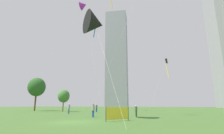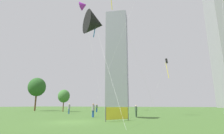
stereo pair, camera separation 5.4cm
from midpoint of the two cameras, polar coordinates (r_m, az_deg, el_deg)
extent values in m
plane|color=#3D6028|center=(16.70, -13.10, -17.86)|extent=(280.00, 280.00, 0.00)
cylinder|color=#1E478C|center=(38.67, -5.35, -14.49)|extent=(0.16, 0.16, 0.85)
cylinder|color=#1E478C|center=(38.57, -5.12, -14.50)|extent=(0.16, 0.16, 0.85)
cylinder|color=#3F593F|center=(38.61, -5.21, -13.36)|extent=(0.39, 0.39, 0.67)
sphere|color=tan|center=(38.61, -5.20, -12.69)|extent=(0.23, 0.23, 0.23)
cylinder|color=#3F593F|center=(23.67, 8.47, -15.58)|extent=(0.14, 0.14, 0.75)
cylinder|color=#3F593F|center=(23.57, 8.18, -15.60)|extent=(0.14, 0.14, 0.75)
cylinder|color=#3F593F|center=(23.60, 8.27, -13.97)|extent=(0.34, 0.34, 0.59)
sphere|color=beige|center=(23.59, 8.24, -13.00)|extent=(0.20, 0.20, 0.20)
cylinder|color=#1E478C|center=(22.49, -6.58, -15.65)|extent=(0.16, 0.16, 0.85)
cylinder|color=#1E478C|center=(22.36, -6.28, -15.68)|extent=(0.16, 0.16, 0.85)
cylinder|color=gray|center=(22.40, -6.38, -13.73)|extent=(0.39, 0.39, 0.67)
sphere|color=#997051|center=(22.40, -6.35, -12.58)|extent=(0.23, 0.23, 0.23)
cylinder|color=#1E478C|center=(31.49, -14.52, -14.49)|extent=(0.17, 0.17, 0.89)
cylinder|color=#1E478C|center=(31.67, -14.46, -14.48)|extent=(0.17, 0.17, 0.89)
cylinder|color=gray|center=(31.56, -14.41, -13.04)|extent=(0.41, 0.41, 0.70)
sphere|color=beige|center=(31.56, -14.36, -12.18)|extent=(0.24, 0.24, 0.24)
cylinder|color=silver|center=(38.56, 15.30, -6.52)|extent=(4.81, 1.40, 11.03)
cube|color=black|center=(38.61, 18.20, 2.00)|extent=(0.51, 0.44, 1.07)
cylinder|color=yellow|center=(38.14, 18.43, -1.07)|extent=(0.58, 0.65, 3.58)
cylinder|color=silver|center=(45.56, -6.86, 5.73)|extent=(9.31, 4.13, 32.03)
cone|color=purple|center=(56.35, -9.69, 20.07)|extent=(2.88, 3.15, 3.04)
cylinder|color=silver|center=(32.69, 4.36, 13.21)|extent=(10.46, 5.71, 31.80)
cylinder|color=silver|center=(28.63, 7.80, 5.06)|extent=(4.89, 9.11, 20.61)
cylinder|color=silver|center=(16.00, -2.30, 2.99)|extent=(6.26, 6.80, 11.84)
cone|color=black|center=(22.35, -5.87, 14.60)|extent=(3.91, 3.79, 3.23)
cylinder|color=blue|center=(21.85, -5.94, 11.99)|extent=(0.19, 0.36, 1.64)
cylinder|color=brown|center=(50.46, -24.68, -10.77)|extent=(0.41, 0.41, 4.78)
ellipsoid|color=#285623|center=(50.68, -24.25, -6.24)|extent=(4.66, 4.66, 5.09)
cylinder|color=brown|center=(42.71, -16.31, -12.65)|extent=(0.23, 0.23, 2.69)
ellipsoid|color=#3D7033|center=(42.76, -16.11, -9.52)|extent=(2.82, 2.82, 3.13)
cube|color=gray|center=(169.87, 1.76, 3.08)|extent=(24.33, 21.71, 96.53)
cylinder|color=#4C4C4C|center=(18.05, 5.64, -15.52)|extent=(0.08, 0.08, 1.39)
cylinder|color=#4C4C4C|center=(16.53, -2.11, -15.81)|extent=(0.08, 0.08, 1.39)
cube|color=yellow|center=(17.25, 1.93, -15.53)|extent=(1.58, 2.24, 1.19)
camera|label=1|loc=(0.03, -89.94, -0.01)|focal=26.73mm
camera|label=2|loc=(0.03, 90.06, 0.01)|focal=26.73mm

